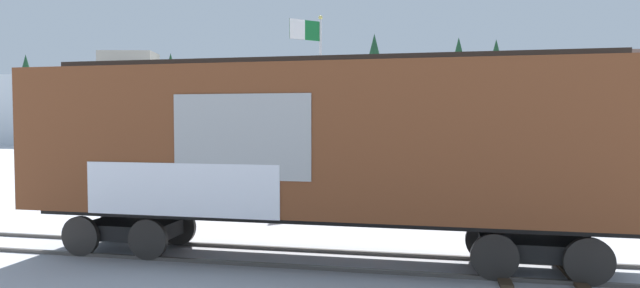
{
  "coord_description": "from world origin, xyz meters",
  "views": [
    {
      "loc": [
        1.02,
        -11.45,
        3.12
      ],
      "look_at": [
        -0.85,
        1.95,
        2.51
      ],
      "focal_mm": 29.52,
      "sensor_mm": 36.0,
      "label": 1
    }
  ],
  "objects_px": {
    "parked_car_green": "(269,185)",
    "parked_car_silver": "(625,192)",
    "flagpole": "(314,78)",
    "parked_car_white": "(450,190)",
    "freight_car": "(316,143)"
  },
  "relations": [
    {
      "from": "parked_car_green",
      "to": "parked_car_silver",
      "type": "xyz_separation_m",
      "value": [
        11.54,
        -0.31,
        0.02
      ]
    },
    {
      "from": "freight_car",
      "to": "parked_car_white",
      "type": "distance_m",
      "value": 7.4
    },
    {
      "from": "parked_car_green",
      "to": "parked_car_silver",
      "type": "distance_m",
      "value": 11.55
    },
    {
      "from": "parked_car_white",
      "to": "parked_car_green",
      "type": "bearing_deg",
      "value": 178.15
    },
    {
      "from": "parked_car_white",
      "to": "parked_car_silver",
      "type": "height_order",
      "value": "parked_car_silver"
    },
    {
      "from": "freight_car",
      "to": "parked_car_white",
      "type": "relative_size",
      "value": 3.11
    },
    {
      "from": "flagpole",
      "to": "parked_car_silver",
      "type": "xyz_separation_m",
      "value": [
        10.57,
        -4.57,
        -4.06
      ]
    },
    {
      "from": "flagpole",
      "to": "parked_car_white",
      "type": "height_order",
      "value": "flagpole"
    },
    {
      "from": "parked_car_green",
      "to": "parked_car_white",
      "type": "bearing_deg",
      "value": -1.85
    },
    {
      "from": "flagpole",
      "to": "parked_car_white",
      "type": "relative_size",
      "value": 1.78
    },
    {
      "from": "freight_car",
      "to": "parked_car_green",
      "type": "bearing_deg",
      "value": 112.18
    },
    {
      "from": "parked_car_white",
      "to": "parked_car_silver",
      "type": "relative_size",
      "value": 0.91
    },
    {
      "from": "parked_car_green",
      "to": "parked_car_silver",
      "type": "bearing_deg",
      "value": -1.56
    },
    {
      "from": "freight_car",
      "to": "parked_car_silver",
      "type": "height_order",
      "value": "freight_car"
    },
    {
      "from": "parked_car_silver",
      "to": "parked_car_white",
      "type": "bearing_deg",
      "value": 178.78
    }
  ]
}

